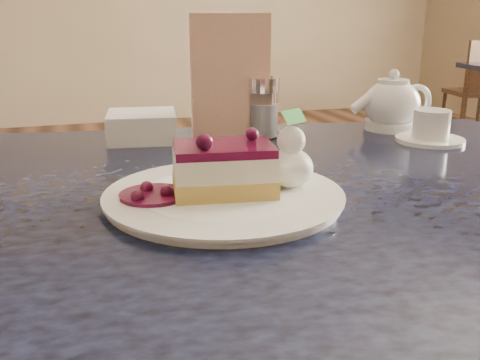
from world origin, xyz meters
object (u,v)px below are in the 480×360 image
object	(u,v)px
dessert_plate	(224,197)
tea_set	(399,110)
main_table	(220,243)
cheesecake_slice	(224,169)

from	to	relation	value
dessert_plate	tea_set	size ratio (longest dim) A/B	1.23
main_table	cheesecake_slice	world-z (taller)	cheesecake_slice
tea_set	dessert_plate	bearing A→B (deg)	-146.92
main_table	cheesecake_slice	distance (m)	0.14
cheesecake_slice	tea_set	xyz separation A→B (m)	(0.48, 0.31, 0.00)
cheesecake_slice	tea_set	bearing A→B (deg)	42.06
main_table	dessert_plate	size ratio (longest dim) A/B	4.62
main_table	tea_set	world-z (taller)	tea_set
cheesecake_slice	tea_set	world-z (taller)	tea_set
dessert_plate	cheesecake_slice	world-z (taller)	cheesecake_slice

